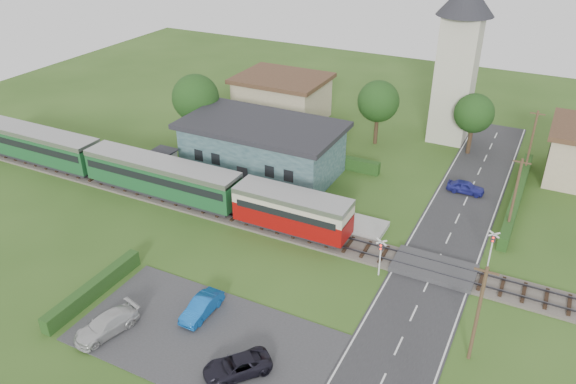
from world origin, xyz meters
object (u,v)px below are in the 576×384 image
at_px(house_west, 282,98).
at_px(car_on_road, 466,187).
at_px(car_park_dark, 237,366).
at_px(pedestrian_near, 294,204).
at_px(pedestrian_far, 186,175).
at_px(equipment_hut, 164,162).
at_px(train, 135,169).
at_px(church_tower, 459,51).
at_px(crossing_signal_far, 492,244).
at_px(car_park_silver, 106,325).
at_px(station_building, 262,147).
at_px(car_park_blue, 202,307).
at_px(crossing_signal_near, 381,252).

xyz_separation_m(house_west, car_on_road, (24.60, -9.34, -2.15)).
height_order(car_park_dark, pedestrian_near, pedestrian_near).
bearing_deg(house_west, pedestrian_far, -89.41).
bearing_deg(equipment_hut, house_west, 81.38).
xyz_separation_m(train, car_park_dark, (20.89, -15.64, -1.52)).
distance_m(church_tower, crossing_signal_far, 26.39).
bearing_deg(crossing_signal_far, car_park_silver, -138.13).
relative_size(station_building, car_on_road, 4.61).
bearing_deg(pedestrian_near, house_west, -50.91).
relative_size(equipment_hut, pedestrian_near, 1.65).
bearing_deg(car_park_blue, station_building, 109.16).
xyz_separation_m(car_park_dark, pedestrian_far, (-16.78, 18.09, 0.75)).
bearing_deg(house_west, train, -99.63).
bearing_deg(crossing_signal_far, equipment_hut, 178.54).
height_order(equipment_hut, pedestrian_near, equipment_hut).
xyz_separation_m(car_park_dark, pedestrian_near, (-5.15, 18.05, 0.57)).
relative_size(train, crossing_signal_near, 13.18).
relative_size(church_tower, crossing_signal_near, 5.37).
relative_size(train, pedestrian_near, 27.94).
bearing_deg(train, church_tower, 47.41).
bearing_deg(pedestrian_near, pedestrian_far, 8.98).
bearing_deg(church_tower, car_on_road, -69.55).
height_order(station_building, crossing_signal_near, station_building).
bearing_deg(crossing_signal_far, pedestrian_far, 179.88).
height_order(crossing_signal_far, car_on_road, crossing_signal_far).
bearing_deg(car_park_dark, car_on_road, 116.18).
height_order(house_west, pedestrian_near, house_west).
bearing_deg(car_park_dark, house_west, 154.48).
relative_size(station_building, car_park_silver, 3.61).
bearing_deg(car_on_road, equipment_hut, 109.59).
bearing_deg(train, crossing_signal_far, 4.21).
bearing_deg(car_park_dark, pedestrian_near, 146.67).
bearing_deg(station_building, crossing_signal_near, -34.81).
relative_size(pedestrian_near, pedestrian_far, 0.81).
bearing_deg(crossing_signal_far, station_building, 164.37).
relative_size(crossing_signal_near, crossing_signal_far, 1.00).
distance_m(crossing_signal_far, car_park_blue, 22.10).
bearing_deg(pedestrian_far, house_west, -19.20).
distance_m(station_building, crossing_signal_far, 24.51).
bearing_deg(car_on_road, crossing_signal_near, 167.56).
relative_size(equipment_hut, car_park_blue, 0.68).
bearing_deg(station_building, train, -134.70).
distance_m(church_tower, house_west, 21.55).
xyz_separation_m(church_tower, car_on_road, (4.60, -12.34, -9.58)).
bearing_deg(car_park_blue, car_on_road, 64.86).
height_order(pedestrian_near, pedestrian_far, pedestrian_far).
height_order(house_west, car_park_silver, house_west).
xyz_separation_m(church_tower, pedestrian_far, (-19.79, -23.55, -8.82)).
height_order(equipment_hut, station_building, station_building).
xyz_separation_m(church_tower, car_park_blue, (-7.94, -38.19, -9.53)).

